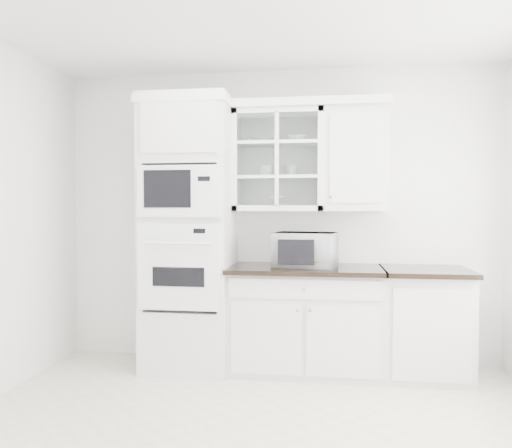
# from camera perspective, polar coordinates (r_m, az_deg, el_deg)

# --- Properties ---
(ground) EXTENTS (4.00, 3.50, 0.01)m
(ground) POSITION_cam_1_polar(r_m,az_deg,el_deg) (3.25, -0.93, -24.17)
(ground) COLOR beige
(ground) RESTS_ON ground
(room_shell) EXTENTS (4.00, 3.50, 2.70)m
(room_shell) POSITION_cam_1_polar(r_m,az_deg,el_deg) (3.36, 0.21, 7.82)
(room_shell) COLOR white
(room_shell) RESTS_ON ground
(oven_column) EXTENTS (0.76, 0.68, 2.40)m
(oven_column) POSITION_cam_1_polar(r_m,az_deg,el_deg) (4.47, -7.61, -1.08)
(oven_column) COLOR silver
(oven_column) RESTS_ON ground
(base_cabinet_run) EXTENTS (1.32, 0.67, 0.92)m
(base_cabinet_run) POSITION_cam_1_polar(r_m,az_deg,el_deg) (4.44, 5.68, -10.70)
(base_cabinet_run) COLOR silver
(base_cabinet_run) RESTS_ON ground
(extra_base_cabinet) EXTENTS (0.72, 0.67, 0.92)m
(extra_base_cabinet) POSITION_cam_1_polar(r_m,az_deg,el_deg) (4.51, 18.69, -10.59)
(extra_base_cabinet) COLOR silver
(extra_base_cabinet) RESTS_ON ground
(upper_cabinet_glass) EXTENTS (0.80, 0.33, 0.90)m
(upper_cabinet_glass) POSITION_cam_1_polar(r_m,az_deg,el_deg) (4.51, 2.61, 7.24)
(upper_cabinet_glass) COLOR silver
(upper_cabinet_glass) RESTS_ON room_shell
(upper_cabinet_solid) EXTENTS (0.55, 0.33, 0.90)m
(upper_cabinet_solid) POSITION_cam_1_polar(r_m,az_deg,el_deg) (4.49, 11.28, 7.21)
(upper_cabinet_solid) COLOR silver
(upper_cabinet_solid) RESTS_ON room_shell
(crown_molding) EXTENTS (2.14, 0.38, 0.07)m
(crown_molding) POSITION_cam_1_polar(r_m,az_deg,el_deg) (4.56, 1.24, 13.33)
(crown_molding) COLOR white
(crown_molding) RESTS_ON room_shell
(countertop_microwave) EXTENTS (0.58, 0.51, 0.30)m
(countertop_microwave) POSITION_cam_1_polar(r_m,az_deg,el_deg) (4.32, 5.70, -2.93)
(countertop_microwave) COLOR white
(countertop_microwave) RESTS_ON base_cabinet_run
(bowl_a) EXTENTS (0.24, 0.24, 0.05)m
(bowl_a) POSITION_cam_1_polar(r_m,az_deg,el_deg) (4.54, 0.71, 9.53)
(bowl_a) COLOR white
(bowl_a) RESTS_ON upper_cabinet_glass
(bowl_b) EXTENTS (0.23, 0.23, 0.06)m
(bowl_b) POSITION_cam_1_polar(r_m,az_deg,el_deg) (4.50, 4.62, 9.66)
(bowl_b) COLOR white
(bowl_b) RESTS_ON upper_cabinet_glass
(cup_a) EXTENTS (0.15, 0.15, 0.10)m
(cup_a) POSITION_cam_1_polar(r_m,az_deg,el_deg) (4.50, 1.14, 6.07)
(cup_a) COLOR white
(cup_a) RESTS_ON upper_cabinet_glass
(cup_b) EXTENTS (0.14, 0.14, 0.10)m
(cup_b) POSITION_cam_1_polar(r_m,az_deg,el_deg) (4.49, 4.04, 6.10)
(cup_b) COLOR white
(cup_b) RESTS_ON upper_cabinet_glass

